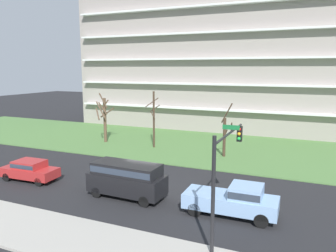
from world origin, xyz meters
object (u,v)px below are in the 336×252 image
object	(u,v)px
van_black_near_left	(127,177)
sedan_red_center_left	(30,169)
tree_left	(154,119)
tree_far_left	(104,117)
traffic_signal_mast	(225,162)
pickup_blue_center_right	(234,200)
tree_center	(225,135)

from	to	relation	value
van_black_near_left	sedan_red_center_left	distance (m)	8.62
tree_left	sedan_red_center_left	bearing A→B (deg)	-106.80
tree_far_left	sedan_red_center_left	distance (m)	13.91
tree_far_left	tree_left	world-z (taller)	tree_left
van_black_near_left	traffic_signal_mast	distance (m)	8.03
tree_far_left	sedan_red_center_left	world-z (taller)	tree_far_left
tree_far_left	pickup_blue_center_right	xyz separation A→B (m)	(18.13, -13.54, -1.99)
tree_left	tree_center	world-z (taller)	tree_left
tree_center	tree_far_left	bearing A→B (deg)	176.93
traffic_signal_mast	pickup_blue_center_right	bearing A→B (deg)	89.79
pickup_blue_center_right	tree_center	bearing A→B (deg)	105.07
sedan_red_center_left	pickup_blue_center_right	world-z (taller)	pickup_blue_center_right
sedan_red_center_left	tree_left	bearing A→B (deg)	70.41
traffic_signal_mast	tree_center	bearing A→B (deg)	103.81
tree_far_left	tree_center	xyz separation A→B (m)	(14.37, -0.77, -0.77)
pickup_blue_center_right	tree_left	bearing A→B (deg)	129.78
van_black_near_left	pickup_blue_center_right	size ratio (longest dim) A/B	0.97
tree_center	traffic_signal_mast	size ratio (longest dim) A/B	0.90
tree_far_left	sedan_red_center_left	size ratio (longest dim) A/B	1.29
tree_left	traffic_signal_mast	bearing A→B (deg)	-53.66
tree_far_left	pickup_blue_center_right	size ratio (longest dim) A/B	1.06
tree_far_left	tree_center	size ratio (longest dim) A/B	1.10
tree_center	sedan_red_center_left	world-z (taller)	tree_center
sedan_red_center_left	traffic_signal_mast	world-z (taller)	traffic_signal_mast
tree_far_left	pickup_blue_center_right	world-z (taller)	tree_far_left
tree_center	van_black_near_left	distance (m)	13.26
tree_left	van_black_near_left	bearing A→B (deg)	-71.35
tree_left	tree_center	xyz separation A→B (m)	(7.98, -0.67, -0.99)
tree_left	pickup_blue_center_right	bearing A→B (deg)	-48.87
tree_left	tree_center	size ratio (longest dim) A/B	1.17
tree_center	traffic_signal_mast	xyz separation A→B (m)	(3.75, -15.28, 1.70)
tree_center	traffic_signal_mast	world-z (taller)	traffic_signal_mast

